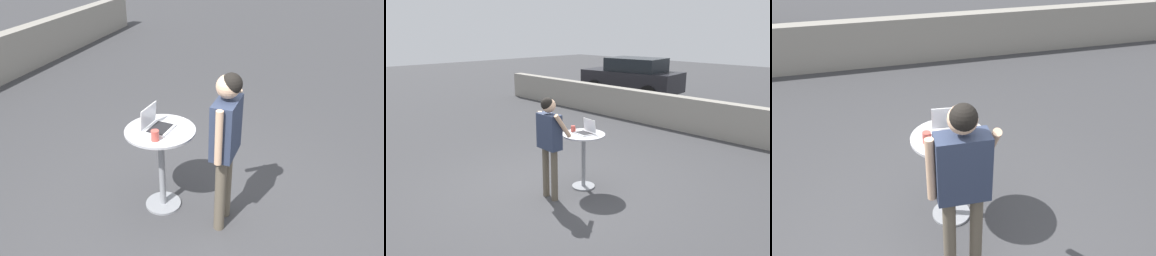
# 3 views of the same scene
# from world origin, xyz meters

# --- Properties ---
(ground_plane) EXTENTS (50.00, 50.00, 0.00)m
(ground_plane) POSITION_xyz_m (0.00, 0.00, 0.00)
(ground_plane) COLOR #3D3D3F
(pavement_kerb) EXTENTS (16.74, 0.35, 0.93)m
(pavement_kerb) POSITION_xyz_m (0.00, 5.17, 0.46)
(pavement_kerb) COLOR gray
(pavement_kerb) RESTS_ON ground_plane
(cafe_table) EXTENTS (0.74, 0.74, 0.98)m
(cafe_table) POSITION_xyz_m (0.24, 0.50, 0.69)
(cafe_table) COLOR gray
(cafe_table) RESTS_ON ground_plane
(laptop) EXTENTS (0.33, 0.30, 0.24)m
(laptop) POSITION_xyz_m (0.24, 0.54, 1.03)
(laptop) COLOR silver
(laptop) RESTS_ON cafe_table
(coffee_mug) EXTENTS (0.12, 0.08, 0.11)m
(coffee_mug) POSITION_xyz_m (0.02, 0.46, 1.03)
(coffee_mug) COLOR #C14C42
(coffee_mug) RESTS_ON cafe_table
(standing_person) EXTENTS (0.57, 0.36, 1.69)m
(standing_person) POSITION_xyz_m (0.17, -0.21, 1.08)
(standing_person) COLOR brown
(standing_person) RESTS_ON ground_plane
(parked_car_near_street) EXTENTS (4.07, 2.19, 1.60)m
(parked_car_near_street) POSITION_xyz_m (-4.67, 8.14, 0.83)
(parked_car_near_street) COLOR black
(parked_car_near_street) RESTS_ON ground_plane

